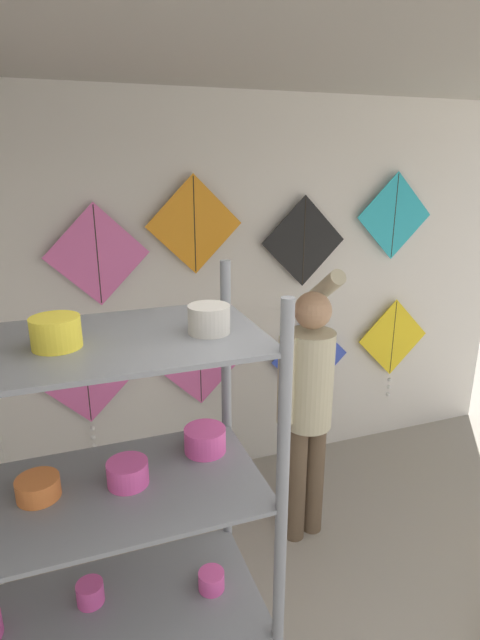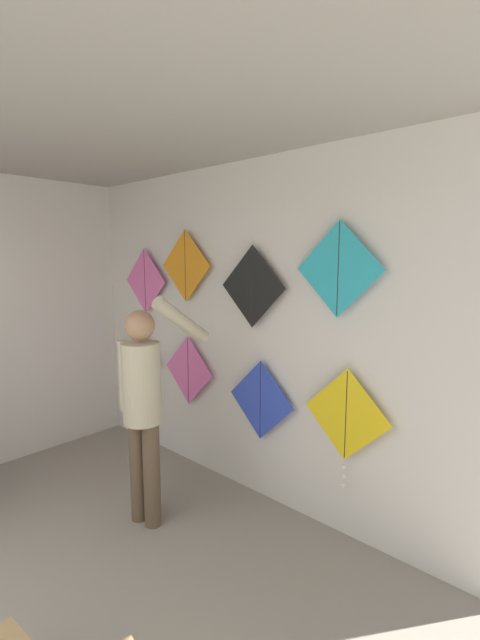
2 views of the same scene
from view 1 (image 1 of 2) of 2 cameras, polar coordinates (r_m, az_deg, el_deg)
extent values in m
cube|color=silver|center=(3.73, 1.61, 2.91)|extent=(4.48, 0.06, 2.80)
cube|color=#A8A399|center=(2.19, 20.21, 28.92)|extent=(4.48, 4.06, 0.04)
cylinder|color=slate|center=(1.90, -1.38, -25.93)|extent=(0.03, 0.03, 2.10)
cube|color=slate|center=(1.61, -15.91, -30.13)|extent=(0.88, 0.42, 0.01)
cube|color=slate|center=(1.35, -17.41, -18.74)|extent=(0.88, 0.42, 0.01)
cube|color=slate|center=(1.17, -19.20, -2.84)|extent=(0.88, 0.42, 0.01)
cylinder|color=#D84C99|center=(1.63, -16.75, -27.70)|extent=(0.08, 0.08, 0.06)
cylinder|color=#D84C99|center=(1.61, -3.29, -27.58)|extent=(0.08, 0.08, 0.06)
cylinder|color=orange|center=(1.36, -22.08, -17.35)|extent=(0.10, 0.10, 0.05)
cylinder|color=#D84C99|center=(1.34, -12.71, -16.68)|extent=(0.10, 0.10, 0.06)
cylinder|color=#D84C99|center=(1.44, -4.02, -13.50)|extent=(0.12, 0.12, 0.07)
cylinder|color=yellow|center=(1.14, -20.30, -1.33)|extent=(0.11, 0.11, 0.07)
cylinder|color=#B2ADA3|center=(1.16, -3.56, 0.10)|extent=(0.10, 0.10, 0.07)
cylinder|color=brown|center=(3.35, 6.43, -18.06)|extent=(0.13, 0.13, 0.81)
cylinder|color=brown|center=(3.42, 8.46, -17.29)|extent=(0.13, 0.13, 0.81)
cylinder|color=beige|center=(3.03, 7.99, -6.77)|extent=(0.29, 0.29, 0.60)
sphere|color=tan|center=(2.88, 8.36, 1.09)|extent=(0.22, 0.22, 0.22)
cylinder|color=beige|center=(2.92, 5.30, -6.90)|extent=(0.10, 0.10, 0.54)
cylinder|color=beige|center=(3.16, 9.02, 3.02)|extent=(0.10, 0.50, 0.39)
cube|color=pink|center=(3.56, -17.09, -6.38)|extent=(0.66, 0.01, 0.66)
cylinder|color=black|center=(3.56, -17.09, -6.39)|extent=(0.01, 0.01, 0.63)
sphere|color=white|center=(3.72, -16.54, -11.82)|extent=(0.04, 0.04, 0.04)
sphere|color=white|center=(3.75, -16.45, -12.75)|extent=(0.04, 0.04, 0.04)
sphere|color=white|center=(3.79, -16.35, -13.66)|extent=(0.04, 0.04, 0.04)
cube|color=pink|center=(3.66, -4.57, -4.81)|extent=(0.66, 0.01, 0.66)
cylinder|color=black|center=(3.66, -4.56, -4.83)|extent=(0.01, 0.01, 0.63)
cube|color=blue|center=(4.00, 7.99, -4.28)|extent=(0.66, 0.01, 0.66)
cylinder|color=black|center=(4.00, 8.01, -4.29)|extent=(0.01, 0.01, 0.63)
cube|color=yellow|center=(4.37, 17.08, -1.94)|extent=(0.66, 0.01, 0.66)
cylinder|color=black|center=(4.37, 17.10, -1.95)|extent=(0.01, 0.01, 0.63)
sphere|color=white|center=(4.50, 16.72, -6.56)|extent=(0.04, 0.04, 0.04)
sphere|color=white|center=(4.53, 16.64, -7.37)|extent=(0.04, 0.04, 0.04)
sphere|color=white|center=(4.56, 16.56, -8.17)|extent=(0.04, 0.04, 0.04)
cube|color=pink|center=(3.32, -15.99, 7.15)|extent=(0.66, 0.01, 0.66)
cylinder|color=black|center=(3.32, -15.99, 7.15)|extent=(0.01, 0.01, 0.63)
cube|color=orange|center=(3.40, -5.23, 10.77)|extent=(0.66, 0.01, 0.66)
cylinder|color=black|center=(3.40, -5.22, 10.77)|extent=(0.01, 0.01, 0.63)
cube|color=black|center=(3.71, 7.31, 8.89)|extent=(0.66, 0.01, 0.66)
cylinder|color=black|center=(3.71, 7.32, 8.89)|extent=(0.01, 0.01, 0.63)
cube|color=#28B2C6|center=(4.09, 17.26, 11.26)|extent=(0.66, 0.01, 0.66)
cylinder|color=black|center=(4.09, 17.27, 11.26)|extent=(0.01, 0.01, 0.63)
camera|label=2|loc=(3.97, 60.53, 4.02)|focal=24.00mm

